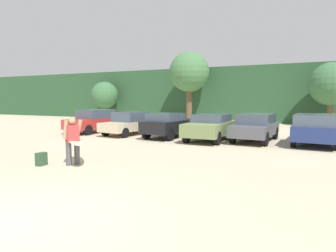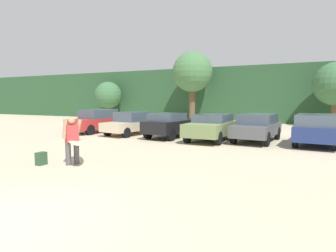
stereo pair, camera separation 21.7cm
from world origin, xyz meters
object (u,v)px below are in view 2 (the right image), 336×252
Objects in this scene: parked_car_navy at (318,129)px; person_adult at (72,138)px; parked_car_black at (170,124)px; surfboard_cream at (76,141)px; parked_car_dark_gray at (257,126)px; parked_car_red at (98,120)px; parked_car_champagne at (131,123)px; parked_car_olive_green at (212,126)px; backpack_dropped at (41,159)px.

parked_car_navy is 11.60m from person_adult.
parked_car_black is 2.30× the size of surfboard_cream.
parked_car_dark_gray is at bearing -76.89° from parked_car_black.
parked_car_navy reaches higher than surfboard_cream.
parked_car_red is at bearing 94.75° from parked_car_navy.
person_adult reaches higher than parked_car_champagne.
parked_car_champagne is 5.51m from parked_car_olive_green.
parked_car_red is 10.19× the size of backpack_dropped.
person_adult reaches higher than parked_car_navy.
parked_car_red reaches higher than backpack_dropped.
person_adult reaches higher than parked_car_black.
person_adult is at bearing 106.76° from surfboard_cream.
parked_car_navy reaches higher than backpack_dropped.
person_adult is at bearing -139.05° from parked_car_red.
parked_car_black is (2.89, -0.17, 0.03)m from parked_car_champagne.
parked_car_olive_green is (2.61, -0.08, 0.00)m from parked_car_black.
parked_car_red reaches higher than parked_car_champagne.
parked_car_red reaches higher than surfboard_cream.
parked_car_champagne is at bearing 92.58° from parked_car_black.
surfboard_cream is at bearing 32.97° from backpack_dropped.
parked_car_olive_green is at bearing -84.96° from parked_car_champagne.
surfboard_cream is 1.34m from backpack_dropped.
parked_car_black is at bearing 83.47° from backpack_dropped.
person_adult is (2.86, -8.16, 0.18)m from parked_car_champagne.
parked_car_red is 1.12× the size of parked_car_champagne.
parked_car_dark_gray is 10.90m from backpack_dropped.
backpack_dropped is at bearing 139.87° from parked_car_navy.
parked_car_dark_gray is at bearing -79.07° from parked_car_champagne.
parked_car_olive_green is 9.18m from backpack_dropped.
parked_car_dark_gray is at bearing -82.20° from parked_car_red.
backpack_dropped is at bearing 59.68° from person_adult.
parked_car_red is 1.04× the size of parked_car_dark_gray.
parked_car_dark_gray is at bearing 57.09° from backpack_dropped.
parked_car_black is at bearing 98.00° from parked_car_navy.
parked_car_dark_gray is (4.94, 0.62, 0.02)m from parked_car_black.
parked_car_black is 2.46× the size of person_adult.
surfboard_cream is (-7.81, -8.38, -0.02)m from parked_car_navy.
parked_car_dark_gray is 2.48× the size of surfboard_cream.
parked_car_red is 10.15m from person_adult.
parked_car_champagne is 2.90m from parked_car_black.
parked_car_olive_green is at bearing 100.76° from parked_car_navy.
parked_car_red is 10.09m from surfboard_cream.
person_adult reaches higher than parked_car_olive_green.
parked_car_champagne is 2.46× the size of person_adult.
parked_car_red is 2.88m from parked_car_champagne.
parked_car_olive_green is 2.66× the size of person_adult.
parked_car_dark_gray is 9.79m from surfboard_cream.
backpack_dropped is at bearing -145.15° from parked_car_red.
parked_car_red is 10.71m from parked_car_dark_gray.
parked_car_navy is 12.65m from backpack_dropped.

